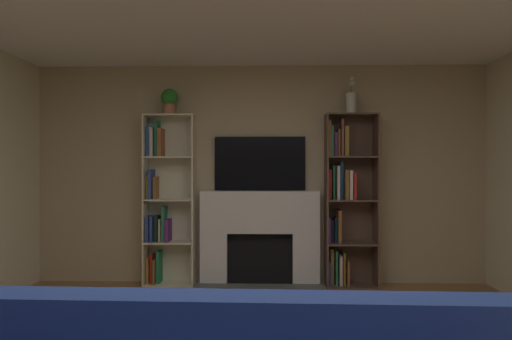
# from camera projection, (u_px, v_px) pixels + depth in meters

# --- Properties ---
(wall_back_accent) EXTENTS (5.44, 0.06, 2.58)m
(wall_back_accent) POSITION_uv_depth(u_px,v_px,m) (260.00, 174.00, 5.71)
(wall_back_accent) COLOR tan
(wall_back_accent) RESTS_ON ground_plane
(fireplace) EXTENTS (1.49, 0.49, 1.09)m
(fireplace) POSITION_uv_depth(u_px,v_px,m) (260.00, 236.00, 5.59)
(fireplace) COLOR white
(fireplace) RESTS_ON ground_plane
(tv) EXTENTS (1.07, 0.06, 0.63)m
(tv) POSITION_uv_depth(u_px,v_px,m) (260.00, 164.00, 5.65)
(tv) COLOR black
(tv) RESTS_ON fireplace
(bookshelf_left) EXTENTS (0.59, 0.28, 1.98)m
(bookshelf_left) POSITION_uv_depth(u_px,v_px,m) (165.00, 201.00, 5.61)
(bookshelf_left) COLOR beige
(bookshelf_left) RESTS_ON ground_plane
(bookshelf_right) EXTENTS (0.59, 0.32, 1.98)m
(bookshelf_right) POSITION_uv_depth(u_px,v_px,m) (345.00, 200.00, 5.54)
(bookshelf_right) COLOR brown
(bookshelf_right) RESTS_ON ground_plane
(potted_plant) EXTENTS (0.20, 0.20, 0.30)m
(potted_plant) POSITION_uv_depth(u_px,v_px,m) (169.00, 100.00, 5.56)
(potted_plant) COLOR #AF6B4C
(potted_plant) RESTS_ON bookshelf_left
(vase_with_flowers) EXTENTS (0.12, 0.12, 0.44)m
(vase_with_flowers) POSITION_uv_depth(u_px,v_px,m) (351.00, 100.00, 5.50)
(vase_with_flowers) COLOR silver
(vase_with_flowers) RESTS_ON bookshelf_right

